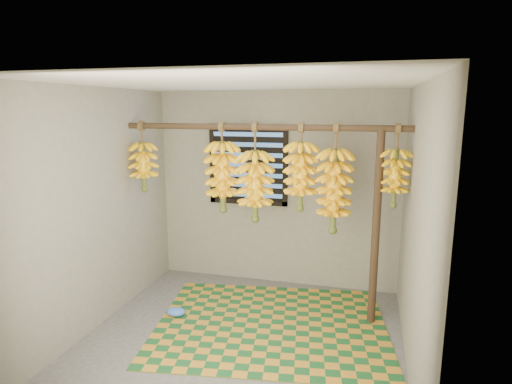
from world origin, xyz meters
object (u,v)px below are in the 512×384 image
(plastic_bag, at_px, (176,312))
(banana_bunch_c, at_px, (255,187))
(banana_bunch_b, at_px, (223,177))
(banana_bunch_d, at_px, (300,176))
(banana_bunch_f, at_px, (395,178))
(support_post, at_px, (376,230))
(banana_bunch_e, at_px, (334,191))
(woven_mat, at_px, (271,324))
(banana_bunch_a, at_px, (144,167))

(plastic_bag, relative_size, banana_bunch_c, 0.20)
(banana_bunch_b, height_order, banana_bunch_d, same)
(banana_bunch_c, relative_size, banana_bunch_f, 1.28)
(banana_bunch_c, bearing_deg, banana_bunch_f, 0.00)
(support_post, height_order, plastic_bag, support_post)
(banana_bunch_e, bearing_deg, plastic_bag, -165.40)
(support_post, relative_size, woven_mat, 0.86)
(banana_bunch_c, bearing_deg, banana_bunch_a, 180.00)
(support_post, height_order, banana_bunch_e, banana_bunch_e)
(support_post, relative_size, banana_bunch_b, 2.08)
(banana_bunch_c, distance_m, banana_bunch_f, 1.41)
(woven_mat, height_order, banana_bunch_a, banana_bunch_a)
(banana_bunch_a, height_order, banana_bunch_d, same)
(plastic_bag, xyz_separation_m, banana_bunch_d, (1.25, 0.41, 1.45))
(banana_bunch_c, bearing_deg, woven_mat, -51.78)
(banana_bunch_b, bearing_deg, banana_bunch_d, 0.00)
(banana_bunch_b, relative_size, banana_bunch_e, 0.87)
(banana_bunch_a, bearing_deg, banana_bunch_b, 0.00)
(woven_mat, xyz_separation_m, banana_bunch_d, (0.22, 0.33, 1.50))
(woven_mat, bearing_deg, support_post, 18.39)
(support_post, relative_size, banana_bunch_e, 1.80)
(banana_bunch_a, height_order, banana_bunch_f, same)
(plastic_bag, relative_size, banana_bunch_e, 0.19)
(banana_bunch_a, height_order, banana_bunch_b, same)
(banana_bunch_c, bearing_deg, plastic_bag, -151.63)
(support_post, xyz_separation_m, banana_bunch_f, (0.15, 0.00, 0.53))
(banana_bunch_b, bearing_deg, banana_bunch_e, 0.00)
(banana_bunch_d, xyz_separation_m, banana_bunch_e, (0.34, 0.00, -0.14))
(banana_bunch_c, height_order, banana_bunch_f, same)
(banana_bunch_d, relative_size, banana_bunch_e, 0.81)
(banana_bunch_c, bearing_deg, banana_bunch_b, 180.00)
(plastic_bag, relative_size, banana_bunch_b, 0.22)
(banana_bunch_c, height_order, banana_bunch_d, same)
(banana_bunch_a, distance_m, banana_bunch_e, 2.13)
(woven_mat, bearing_deg, banana_bunch_f, 16.10)
(banana_bunch_b, height_order, banana_bunch_e, same)
(banana_bunch_b, relative_size, banana_bunch_f, 1.18)
(support_post, bearing_deg, banana_bunch_c, 180.00)
(plastic_bag, distance_m, banana_bunch_b, 1.53)
(support_post, height_order, banana_bunch_f, banana_bunch_f)
(banana_bunch_a, bearing_deg, banana_bunch_f, 0.00)
(woven_mat, relative_size, banana_bunch_c, 2.22)
(banana_bunch_b, relative_size, banana_bunch_d, 1.07)
(woven_mat, distance_m, banana_bunch_f, 1.93)
(plastic_bag, bearing_deg, banana_bunch_d, 18.37)
(woven_mat, height_order, plastic_bag, plastic_bag)
(banana_bunch_e, xyz_separation_m, banana_bunch_f, (0.58, 0.00, 0.16))
(banana_bunch_a, bearing_deg, support_post, 0.00)
(plastic_bag, xyz_separation_m, banana_bunch_b, (0.40, 0.41, 1.41))
(banana_bunch_a, distance_m, banana_bunch_c, 1.31)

